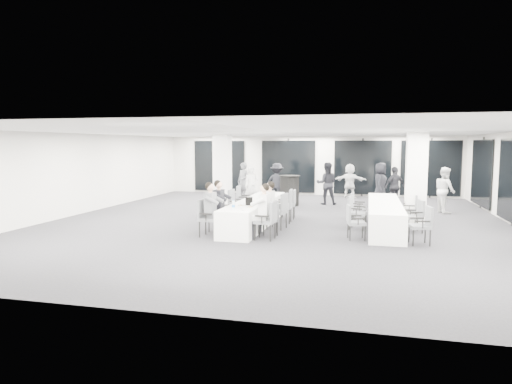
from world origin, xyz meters
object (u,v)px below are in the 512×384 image
chair_main_left_mid (225,209)px  standing_guest_e (380,181)px  standing_guest_a (252,184)px  standing_guest_c (277,180)px  chair_main_right_far (290,202)px  chair_side_right_far (411,207)px  standing_guest_d (395,184)px  chair_side_left_far (356,205)px  standing_guest_g (243,179)px  chair_main_right_fourth (286,204)px  banquet_table_main (255,213)px  chair_main_left_second (216,213)px  chair_main_left_fourth (235,203)px  ice_bucket_far (268,192)px  chair_main_left_far (243,199)px  chair_side_right_mid (416,214)px  standing_guest_b (327,181)px  chair_side_left_mid (355,210)px  chair_main_right_near (268,218)px  chair_side_left_near (354,220)px  standing_guest_h (445,187)px  banquet_table_side (384,215)px  chair_main_right_mid (280,209)px  chair_main_right_second (273,217)px  chair_main_left_near (207,215)px  ice_bucket_near (249,201)px  cocktail_table (289,190)px  chair_side_right_near (423,223)px  standing_guest_f (350,179)px

chair_main_left_mid → standing_guest_e: size_ratio=0.47×
standing_guest_a → standing_guest_c: (0.59, 2.08, 0.03)m
chair_main_right_far → chair_side_right_far: chair_main_right_far is taller
standing_guest_a → standing_guest_d: size_ratio=1.00×
chair_side_left_far → standing_guest_g: (-4.89, 4.31, 0.42)m
chair_main_right_fourth → chair_side_right_far: 3.84m
banquet_table_main → chair_main_left_second: chair_main_left_second is taller
chair_main_left_fourth → ice_bucket_far: bearing=128.1°
chair_main_left_far → chair_side_right_mid: (5.44, -1.73, -0.07)m
chair_side_left_far → standing_guest_c: size_ratio=0.49×
standing_guest_b → ice_bucket_far: standing_guest_b is taller
chair_side_left_far → ice_bucket_far: (-2.85, -0.10, 0.36)m
chair_side_left_far → chair_side_left_mid: bearing=5.9°
chair_main_right_near → ice_bucket_far: 3.45m
chair_side_left_near → standing_guest_h: size_ratio=0.48×
banquet_table_side → chair_main_right_fourth: bearing=177.1°
chair_main_left_far → standing_guest_g: (-1.11, 4.10, 0.35)m
chair_main_right_mid → standing_guest_b: bearing=2.0°
chair_main_left_mid → standing_guest_g: size_ratio=0.49×
standing_guest_g → chair_main_right_fourth: bearing=-33.1°
chair_side_left_mid → standing_guest_b: bearing=-156.9°
standing_guest_d → standing_guest_h: (1.63, -1.30, 0.04)m
chair_main_left_fourth → chair_main_right_second: (1.66, -2.05, -0.07)m
standing_guest_h → chair_main_left_near: bearing=113.9°
standing_guest_e → ice_bucket_near: 7.88m
banquet_table_side → standing_guest_a: standing_guest_a is taller
chair_main_right_fourth → standing_guest_e: (2.94, 5.26, 0.36)m
chair_main_left_near → chair_side_right_far: 6.38m
standing_guest_g → standing_guest_e: bearing=29.5°
chair_main_right_mid → chair_main_right_fourth: bearing=10.2°
banquet_table_main → chair_side_left_mid: 2.94m
standing_guest_e → chair_main_right_mid: bearing=165.2°
chair_side_left_near → standing_guest_e: (0.83, 7.31, 0.45)m
chair_side_left_near → chair_side_right_mid: size_ratio=0.99×
chair_side_left_mid → standing_guest_d: bearing=174.9°
chair_side_left_near → chair_main_right_far: bearing=-154.8°
chair_main_right_far → ice_bucket_far: ice_bucket_far is taller
chair_main_right_fourth → chair_side_left_mid: chair_main_right_fourth is taller
standing_guest_e → standing_guest_a: bearing=122.4°
standing_guest_g → ice_bucket_far: standing_guest_g is taller
cocktail_table → ice_bucket_near: bearing=-91.7°
standing_guest_d → chair_side_right_near: bearing=55.9°
chair_main_left_near → standing_guest_g: size_ratio=0.53×
chair_main_right_near → chair_side_left_far: (2.11, 3.45, -0.05)m
chair_side_right_far → chair_main_right_second: bearing=127.6°
standing_guest_d → standing_guest_f: 3.14m
chair_side_left_mid → chair_side_right_far: (1.66, 1.37, -0.04)m
chair_side_left_near → chair_side_right_near: chair_side_right_near is taller
chair_main_left_far → chair_side_right_near: chair_main_left_far is taller
banquet_table_main → standing_guest_f: standing_guest_f is taller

